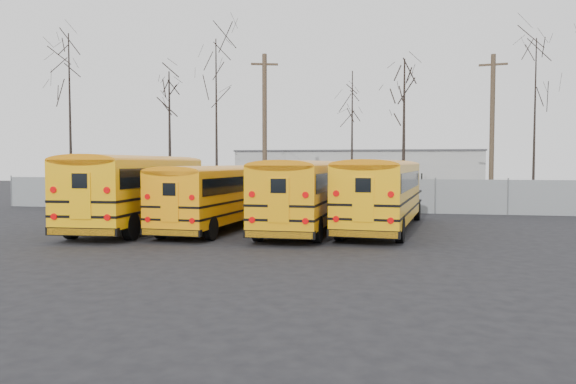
% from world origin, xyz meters
% --- Properties ---
extents(ground, '(120.00, 120.00, 0.00)m').
position_xyz_m(ground, '(0.00, 0.00, 0.00)').
color(ground, black).
rests_on(ground, ground).
extents(fence, '(40.00, 0.04, 2.00)m').
position_xyz_m(fence, '(0.00, 12.00, 1.00)').
color(fence, gray).
rests_on(fence, ground).
extents(distant_building, '(22.00, 8.00, 4.00)m').
position_xyz_m(distant_building, '(2.00, 32.00, 2.00)').
color(distant_building, '#B5B6B0').
rests_on(distant_building, ground).
extents(bus_a, '(3.33, 12.07, 3.34)m').
position_xyz_m(bus_a, '(-5.45, 1.79, 1.96)').
color(bus_a, black).
rests_on(bus_a, ground).
extents(bus_b, '(3.02, 10.44, 2.89)m').
position_xyz_m(bus_b, '(-1.88, 1.97, 1.69)').
color(bus_b, black).
rests_on(bus_b, ground).
extents(bus_c, '(2.79, 11.21, 3.12)m').
position_xyz_m(bus_c, '(1.99, 2.30, 1.83)').
color(bus_c, black).
rests_on(bus_c, ground).
extents(bus_d, '(3.66, 11.42, 3.14)m').
position_xyz_m(bus_d, '(5.25, 3.09, 1.84)').
color(bus_d, black).
rests_on(bus_d, ground).
extents(utility_pole_left, '(1.78, 0.69, 10.29)m').
position_xyz_m(utility_pole_left, '(-3.08, 15.48, 5.28)').
color(utility_pole_left, '#493929').
rests_on(utility_pole_left, ground).
extents(utility_pole_right, '(1.76, 0.40, 9.89)m').
position_xyz_m(utility_pole_right, '(11.73, 16.44, 5.08)').
color(utility_pole_right, '#473828').
rests_on(utility_pole_right, ground).
extents(tree_0, '(0.26, 0.26, 12.34)m').
position_xyz_m(tree_0, '(-17.69, 15.49, 6.17)').
color(tree_0, black).
rests_on(tree_0, ground).
extents(tree_1, '(0.26, 0.26, 9.77)m').
position_xyz_m(tree_1, '(-11.04, 17.98, 4.89)').
color(tree_1, black).
rests_on(tree_1, ground).
extents(tree_2, '(0.26, 0.26, 11.22)m').
position_xyz_m(tree_2, '(-6.15, 14.45, 5.61)').
color(tree_2, black).
rests_on(tree_2, ground).
extents(tree_3, '(0.26, 0.26, 9.12)m').
position_xyz_m(tree_3, '(2.76, 16.41, 4.56)').
color(tree_3, black).
rests_on(tree_3, ground).
extents(tree_4, '(0.26, 0.26, 9.41)m').
position_xyz_m(tree_4, '(6.17, 14.25, 4.71)').
color(tree_4, black).
rests_on(tree_4, ground).
extents(tree_5, '(0.26, 0.26, 10.82)m').
position_xyz_m(tree_5, '(14.31, 16.55, 5.41)').
color(tree_5, black).
rests_on(tree_5, ground).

